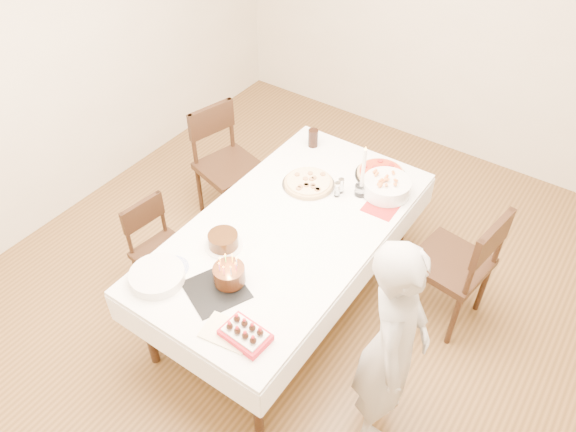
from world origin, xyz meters
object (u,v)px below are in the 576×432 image
Objects in this scene: person at (393,346)px; pizza_white at (308,183)px; dining_table at (288,266)px; layer_cake at (223,241)px; taper_candle at (363,171)px; strawberry_box at (245,334)px; chair_left_dessert at (164,254)px; pizza_pepperoni at (381,173)px; pasta_bowl at (387,187)px; chair_right_savory at (450,263)px; birthday_cake at (229,271)px; chair_left_savory at (230,168)px; cola_glass at (313,138)px.

pizza_white is at bearing 35.42° from person.
dining_table is 8.80× the size of layer_cake.
taper_candle is 1.06m from layer_cake.
taper_candle reaches higher than strawberry_box.
chair_left_dessert is 1.66m from pizza_pepperoni.
pasta_bowl is at bearing 37.55° from taper_candle.
pizza_pepperoni is at bearing 46.46° from pizza_white.
pizza_white is at bearing 82.58° from layer_cake.
layer_cake is (-1.19, -0.93, 0.30)m from chair_right_savory.
chair_right_savory is at bearing -21.25° from pizza_pepperoni.
birthday_cake is (-0.24, -1.15, -0.11)m from taper_candle.
pasta_bowl is at bearing -129.00° from chair_left_dessert.
pasta_bowl is at bearing 73.17° from birthday_cake.
chair_left_savory is 0.66× the size of person.
chair_right_savory is 3.02× the size of pasta_bowl.
dining_table is 0.84m from taper_candle.
pizza_white is 1.44× the size of strawberry_box.
pizza_pepperoni is 1.96× the size of birthday_cake.
pasta_bowl reaches higher than strawberry_box.
pasta_bowl is at bearing 25.25° from pizza_white.
chair_right_savory is 1.40m from cola_glass.
chair_left_dessert is at bearing 158.90° from strawberry_box.
taper_candle reaches higher than birthday_cake.
pasta_bowl reaches higher than chair_left_dessert.
pizza_pepperoni is at bearing 79.73° from birthday_cake.
pizza_pepperoni is (1.02, 1.26, 0.37)m from chair_left_dessert.
taper_candle reaches higher than pasta_bowl.
taper_candle reaches higher than chair_left_dessert.
chair_left_dessert is 3.27× the size of layer_cake.
person is at bearing -60.71° from pasta_bowl.
birthday_cake is at bearing -122.14° from chair_right_savory.
layer_cake is at bearing 136.45° from birthday_cake.
layer_cake is at bearing 70.67° from person.
chair_left_savory is 5.16× the size of birthday_cake.
pizza_white is 0.82m from layer_cake.
pizza_white is at bearing -171.25° from chair_left_savory.
chair_right_savory is 2.70× the size of pizza_pepperoni.
pizza_white is at bearing -119.66° from chair_left_dessert.
person is at bearing -52.71° from taper_candle.
person is (0.99, -0.44, 0.37)m from dining_table.
dining_table is 2.69× the size of chair_left_dessert.
chair_left_savory reaches higher than strawberry_box.
chair_left_dessert is (-0.78, -0.43, 0.02)m from dining_table.
layer_cake is (-0.46, -0.94, -0.16)m from taper_candle.
taper_candle is at bearing -93.51° from pizza_pepperoni.
chair_right_savory is 2.64× the size of pizza_white.
layer_cake is (0.54, 0.05, 0.40)m from chair_left_dessert.
cola_glass is at bearing 103.70° from birthday_cake.
pasta_bowl is 0.81× the size of taper_candle.
chair_right_savory is 1.99m from chair_left_dessert.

